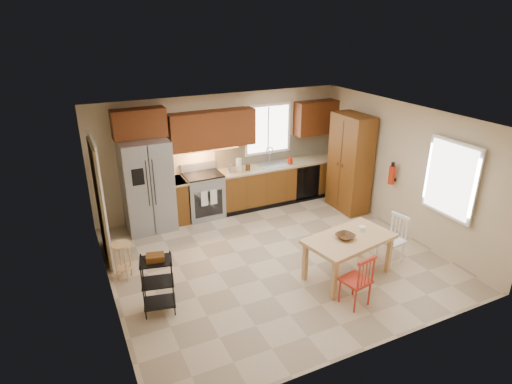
{
  "coord_description": "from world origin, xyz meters",
  "views": [
    {
      "loc": [
        -3.12,
        -5.76,
        3.98
      ],
      "look_at": [
        -0.18,
        0.4,
        1.15
      ],
      "focal_mm": 30.0,
      "sensor_mm": 36.0,
      "label": 1
    }
  ],
  "objects": [
    {
      "name": "backsplash",
      "position": [
        1.29,
        2.48,
        1.18
      ],
      "size": [
        2.92,
        0.03,
        0.55
      ],
      "primitive_type": "cube",
      "color": "beige",
      "rests_on": "wall_back"
    },
    {
      "name": "paper_towel",
      "position": [
        0.25,
        2.15,
        1.04
      ],
      "size": [
        0.12,
        0.12,
        0.28
      ],
      "primitive_type": "cylinder",
      "color": "silver",
      "rests_on": "base_cabinet_run"
    },
    {
      "name": "soap_bottle",
      "position": [
        1.48,
        2.1,
        1.0
      ],
      "size": [
        0.09,
        0.09,
        0.19
      ],
      "primitive_type": "imported",
      "color": "#AD220C",
      "rests_on": "base_cabinet_run"
    },
    {
      "name": "utility_cart",
      "position": [
        -2.18,
        -0.57,
        0.44
      ],
      "size": [
        0.51,
        0.43,
        0.89
      ],
      "primitive_type": null,
      "rotation": [
        0.0,
        0.0,
        -0.22
      ],
      "color": "black",
      "rests_on": "floor"
    },
    {
      "name": "table_jar",
      "position": [
        1.12,
        -0.9,
        0.73
      ],
      "size": [
        0.11,
        0.11,
        0.11
      ],
      "primitive_type": "cylinder",
      "rotation": [
        0.0,
        0.0,
        0.18
      ],
      "color": "silver",
      "rests_on": "dining_table"
    },
    {
      "name": "table_bowl",
      "position": [
        0.72,
        -0.99,
        0.71
      ],
      "size": [
        0.34,
        0.34,
        0.07
      ],
      "primitive_type": "imported",
      "rotation": [
        0.0,
        0.0,
        0.18
      ],
      "color": "#492B13",
      "rests_on": "dining_table"
    },
    {
      "name": "canister_steel",
      "position": [
        0.05,
        2.15,
        0.99
      ],
      "size": [
        0.11,
        0.11,
        0.18
      ],
      "primitive_type": "cylinder",
      "color": "gray",
      "rests_on": "base_cabinet_run"
    },
    {
      "name": "bar_stool",
      "position": [
        -2.5,
        0.53,
        0.31
      ],
      "size": [
        0.4,
        0.4,
        0.63
      ],
      "primitive_type": null,
      "rotation": [
        0.0,
        0.0,
        -0.39
      ],
      "color": "#DFAD6F",
      "rests_on": "floor"
    },
    {
      "name": "base_cabinet_narrow",
      "position": [
        -1.1,
        2.2,
        0.45
      ],
      "size": [
        0.3,
        0.6,
        0.9
      ],
      "primitive_type": "cube",
      "color": "brown",
      "rests_on": "floor"
    },
    {
      "name": "upper_over_fridge",
      "position": [
        -1.7,
        2.33,
        2.1
      ],
      "size": [
        1.0,
        0.35,
        0.55
      ],
      "primitive_type": "cube",
      "color": "#5E2B0F",
      "rests_on": "wall_back"
    },
    {
      "name": "refrigerator",
      "position": [
        -1.7,
        2.12,
        0.91
      ],
      "size": [
        0.92,
        0.75,
        1.82
      ],
      "primitive_type": "cube",
      "color": "gray",
      "rests_on": "floor"
    },
    {
      "name": "chair_white",
      "position": [
        1.76,
        -0.94,
        0.42
      ],
      "size": [
        0.46,
        0.46,
        0.84
      ],
      "primitive_type": null,
      "rotation": [
        0.0,
        0.0,
        1.75
      ],
      "color": "silver",
      "rests_on": "floor"
    },
    {
      "name": "upper_right_block",
      "position": [
        2.25,
        2.33,
        1.83
      ],
      "size": [
        1.0,
        0.35,
        0.75
      ],
      "primitive_type": "cube",
      "color": "#5E2B0F",
      "rests_on": "wall_back"
    },
    {
      "name": "floor",
      "position": [
        0.0,
        0.0,
        0.0
      ],
      "size": [
        5.5,
        5.5,
        0.0
      ],
      "primitive_type": "plane",
      "color": "tan",
      "rests_on": "ground"
    },
    {
      "name": "wall_right",
      "position": [
        2.75,
        0.0,
        1.25
      ],
      "size": [
        0.02,
        5.0,
        2.5
      ],
      "primitive_type": "cube",
      "color": "#CCB793",
      "rests_on": "ground"
    },
    {
      "name": "wall_left",
      "position": [
        -2.75,
        0.0,
        1.25
      ],
      "size": [
        0.02,
        5.0,
        2.5
      ],
      "primitive_type": "cube",
      "color": "#CCB793",
      "rests_on": "ground"
    },
    {
      "name": "canister_wood",
      "position": [
        0.45,
        2.12,
        0.97
      ],
      "size": [
        0.1,
        0.1,
        0.14
      ],
      "primitive_type": "cylinder",
      "color": "#492B13",
      "rests_on": "base_cabinet_run"
    },
    {
      "name": "wall_front",
      "position": [
        0.0,
        -2.5,
        1.25
      ],
      "size": [
        5.5,
        0.02,
        2.5
      ],
      "primitive_type": "cube",
      "color": "#CCB793",
      "rests_on": "ground"
    },
    {
      "name": "fire_extinguisher",
      "position": [
        2.63,
        0.15,
        1.1
      ],
      "size": [
        0.12,
        0.12,
        0.36
      ],
      "primitive_type": "cylinder",
      "color": "#AD220C",
      "rests_on": "wall_right"
    },
    {
      "name": "wall_back",
      "position": [
        0.0,
        2.5,
        1.25
      ],
      "size": [
        5.5,
        0.02,
        2.5
      ],
      "primitive_type": "cube",
      "color": "#CCB793",
      "rests_on": "ground"
    },
    {
      "name": "pantry",
      "position": [
        2.43,
        1.2,
        1.05
      ],
      "size": [
        0.5,
        0.95,
        2.1
      ],
      "primitive_type": "cube",
      "color": "brown",
      "rests_on": "floor"
    },
    {
      "name": "ceiling",
      "position": [
        0.0,
        0.0,
        2.5
      ],
      "size": [
        5.5,
        5.0,
        0.02
      ],
      "primitive_type": "cube",
      "color": "silver",
      "rests_on": "ground"
    },
    {
      "name": "range_stove",
      "position": [
        -0.55,
        2.19,
        0.46
      ],
      "size": [
        0.76,
        0.63,
        0.92
      ],
      "primitive_type": "cube",
      "color": "gray",
      "rests_on": "floor"
    },
    {
      "name": "sink",
      "position": [
        1.1,
        2.2,
        0.86
      ],
      "size": [
        0.62,
        0.46,
        0.16
      ],
      "primitive_type": "cube",
      "color": "gray",
      "rests_on": "base_cabinet_run"
    },
    {
      "name": "undercab_glow",
      "position": [
        -0.55,
        2.3,
        1.43
      ],
      "size": [
        1.6,
        0.3,
        0.01
      ],
      "primitive_type": "cube",
      "color": "#FFBF66",
      "rests_on": "wall_back"
    },
    {
      "name": "dining_table",
      "position": [
        0.81,
        -0.99,
        0.35
      ],
      "size": [
        1.55,
        1.05,
        0.7
      ],
      "primitive_type": null,
      "rotation": [
        0.0,
        0.0,
        0.18
      ],
      "color": "#DFAD6F",
      "rests_on": "floor"
    },
    {
      "name": "doorway",
      "position": [
        -2.67,
        1.3,
        1.05
      ],
      "size": [
        0.04,
        0.95,
        2.1
      ],
      "primitive_type": "cube",
      "color": "#8C7A59",
      "rests_on": "wall_left"
    },
    {
      "name": "window_back",
      "position": [
        1.1,
        2.48,
        1.65
      ],
      "size": [
        1.12,
        0.04,
        1.12
      ],
      "primitive_type": "cube",
      "color": "white",
      "rests_on": "wall_back"
    },
    {
      "name": "upper_left_block",
      "position": [
        -0.25,
        2.33,
        1.83
      ],
      "size": [
        1.8,
        0.35,
        0.75
      ],
      "primitive_type": "cube",
      "color": "#5E2B0F",
      "rests_on": "wall_back"
    },
    {
      "name": "window_right",
      "position": [
        2.68,
        -1.15,
        1.45
      ],
      "size": [
        0.04,
        1.02,
        1.32
      ],
      "primitive_type": "cube",
      "color": "white",
      "rests_on": "wall_right"
    },
    {
      "name": "base_cabinet_run",
      "position": [
        1.29,
        2.2,
        0.45
      ],
      "size": [
        2.92,
        0.6,
        0.9
      ],
      "primitive_type": "cube",
      "color": "brown",
      "rests_on": "floor"
    },
    {
      "name": "dishwasher",
      "position": [
        1.85,
        1.91,
        0.45
      ],
      "size": [
        0.6,
        0.02,
        0.78
      ],
      "primitive_type": "cube",
      "color": "black",
      "rests_on": "floor"
    },
    {
      "name": "chair_red",
      "position": [
        0.46,
        -1.64,
        0.42
      ],
      "size": [
        0.46,
        0.46,
        0.84
      ],
      "primitive_type": null,
      "rotation": [
        0.0,
        0.0,
        0.18
      ],
      "color": "#B22C1B",
      "rests_on": "floor"
    }
  ]
}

